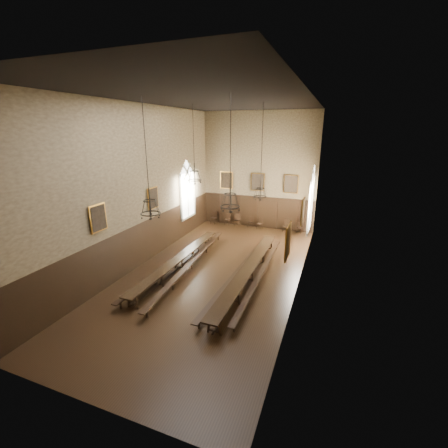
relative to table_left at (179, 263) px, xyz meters
The scene contains 33 objects.
floor 2.14m from the table_left, ahead, with size 9.00×18.00×0.02m, color black.
ceiling 8.90m from the table_left, ahead, with size 9.00×18.00×0.02m, color black.
wall_back 10.36m from the table_left, 77.29° to the left, with size 9.00×0.02×9.00m, color #907E58.
wall_front 9.91m from the table_left, 76.59° to the right, with size 9.00×0.02×9.00m, color #907E58.
wall_left 4.80m from the table_left, behind, with size 0.02×18.00×9.00m, color #907E58.
wall_right 7.79m from the table_left, ahead, with size 0.02×18.00×9.00m, color #907E58.
wainscot_panelling 2.28m from the table_left, ahead, with size 9.00×18.00×2.50m, color black, non-canonical shape.
table_left is the anchor object (origin of this frame).
table_right 4.07m from the table_left, ahead, with size 0.75×10.21×0.80m.
bench_left_outer 0.40m from the table_left, 159.22° to the left, with size 0.54×10.01×0.45m.
bench_left_inner 0.72m from the table_left, 22.81° to the left, with size 1.05×10.66×0.48m.
bench_right_inner 3.51m from the table_left, ahead, with size 0.61×10.23×0.46m.
bench_right_outer 4.68m from the table_left, ahead, with size 0.44×9.90×0.45m.
chair_0 8.92m from the table_left, 99.76° to the left, with size 0.54×0.54×1.04m.
chair_1 8.86m from the table_left, 91.97° to the left, with size 0.42×0.42×0.94m.
chair_2 8.81m from the table_left, 86.38° to the left, with size 0.51×0.51×1.02m.
chair_3 9.02m from the table_left, 79.36° to the left, with size 0.46×0.46×0.90m.
chair_4 9.08m from the table_left, 74.19° to the left, with size 0.51×0.51×0.91m.
chair_6 9.86m from the table_left, 62.38° to the left, with size 0.48×0.48×1.00m.
chair_7 10.44m from the table_left, 57.68° to the left, with size 0.44×0.44×0.88m.
chandelier_back_left 5.30m from the table_left, 92.48° to the left, with size 0.83×0.83×4.43m.
chandelier_back_right 6.21m from the table_left, 34.27° to the left, with size 0.75×0.75×5.16m.
chandelier_front_left 4.50m from the table_left, 90.94° to the right, with size 0.94×0.94×5.27m.
chandelier_front_right 6.27m from the table_left, 29.36° to the right, with size 0.83×0.83×4.62m.
portrait_back_0 9.74m from the table_left, 93.21° to the left, with size 1.10×0.12×1.40m.
portrait_back_1 9.94m from the table_left, 77.12° to the left, with size 1.10×0.12×1.40m.
portrait_back_2 10.79m from the table_left, 62.83° to the left, with size 1.10×0.12×1.40m.
portrait_left_0 4.24m from the table_left, 151.34° to the left, with size 0.12×1.00×1.30m.
portrait_left_1 5.19m from the table_left, 125.21° to the right, with size 0.12×1.00×1.30m.
portrait_right_0 7.39m from the table_left, 10.96° to the left, with size 0.12×1.00×1.30m.
portrait_right_1 7.97m from the table_left, 26.66° to the right, with size 0.12×1.00×1.30m.
window_right 9.21m from the table_left, 41.43° to the left, with size 0.20×2.20×4.60m, color white, non-canonical shape.
window_left 6.91m from the table_left, 112.15° to the left, with size 0.20×2.20×4.60m, color white, non-canonical shape.
Camera 1 is at (5.81, -13.89, 7.61)m, focal length 24.00 mm.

